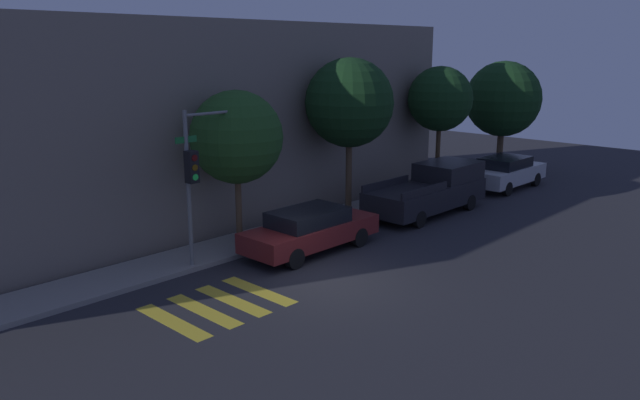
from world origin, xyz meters
TOP-DOWN VIEW (x-y plane):
  - ground_plane at (0.00, 0.00)m, footprint 60.00×60.00m
  - sidewalk at (0.00, 4.15)m, footprint 26.00×1.90m
  - building_row at (0.00, 8.50)m, footprint 26.00×6.00m
  - crosswalk at (-3.09, 0.80)m, footprint 3.10×2.60m
  - traffic_light_pole at (-1.48, 3.37)m, footprint 2.59×0.56m
  - sedan_near_corner at (1.51, 2.10)m, footprint 4.68×1.75m
  - pickup_truck at (8.22, 2.10)m, footprint 5.56×2.04m
  - sedan_middle at (14.20, 2.10)m, footprint 4.47×1.88m
  - tree_near_corner at (0.32, 4.12)m, footprint 2.91×2.91m
  - tree_midblock at (5.65, 4.12)m, footprint 3.29×3.29m
  - tree_far_end at (11.68, 4.12)m, footprint 2.83×2.83m
  - tree_behind_truck at (17.43, 4.12)m, footprint 3.77×3.77m

SIDE VIEW (x-z plane):
  - ground_plane at x=0.00m, z-range 0.00..0.00m
  - crosswalk at x=-3.09m, z-range 0.00..0.00m
  - sidewalk at x=0.00m, z-range 0.00..0.14m
  - sedan_near_corner at x=1.51m, z-range 0.04..1.43m
  - sedan_middle at x=14.20m, z-range 0.04..1.49m
  - pickup_truck at x=8.22m, z-range -0.01..1.83m
  - traffic_light_pole at x=-1.48m, z-range 0.91..5.51m
  - tree_near_corner at x=0.32m, z-range 1.04..6.06m
  - building_row at x=0.00m, z-range 0.00..7.18m
  - tree_behind_truck at x=17.43m, z-range 0.93..6.57m
  - tree_far_end at x=11.68m, z-range 1.32..6.83m
  - tree_midblock at x=5.65m, z-range 1.31..7.25m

